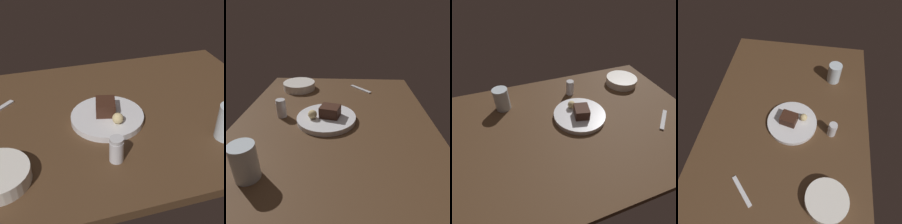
# 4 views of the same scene
# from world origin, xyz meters

# --- Properties ---
(dining_table) EXTENTS (1.20, 0.84, 0.03)m
(dining_table) POSITION_xyz_m (0.00, 0.00, 0.01)
(dining_table) COLOR #4C331E
(dining_table) RESTS_ON ground
(dessert_plate) EXTENTS (0.25, 0.25, 0.02)m
(dessert_plate) POSITION_xyz_m (-0.04, -0.03, 0.04)
(dessert_plate) COLOR silver
(dessert_plate) RESTS_ON dining_table
(chocolate_cake_slice) EXTENTS (0.08, 0.09, 0.05)m
(chocolate_cake_slice) POSITION_xyz_m (-0.05, -0.02, 0.07)
(chocolate_cake_slice) COLOR #381E14
(chocolate_cake_slice) RESTS_ON dessert_plate
(bread_roll) EXTENTS (0.04, 0.04, 0.04)m
(bread_roll) POSITION_xyz_m (-0.02, -0.09, 0.07)
(bread_roll) COLOR #DBC184
(bread_roll) RESTS_ON dessert_plate
(salt_shaker) EXTENTS (0.04, 0.04, 0.08)m
(salt_shaker) POSITION_xyz_m (-0.07, -0.23, 0.07)
(salt_shaker) COLOR silver
(salt_shaker) RESTS_ON dining_table
(water_glass) EXTENTS (0.07, 0.07, 0.11)m
(water_glass) POSITION_xyz_m (0.30, -0.23, 0.09)
(water_glass) COLOR silver
(water_glass) RESTS_ON dining_table
(side_bowl) EXTENTS (0.18, 0.18, 0.04)m
(side_bowl) POSITION_xyz_m (-0.40, -0.23, 0.05)
(side_bowl) COLOR white
(side_bowl) RESTS_ON dining_table
(dessert_spoon) EXTENTS (0.12, 0.12, 0.01)m
(dessert_spoon) POSITION_xyz_m (-0.41, 0.13, 0.03)
(dessert_spoon) COLOR silver
(dessert_spoon) RESTS_ON dining_table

